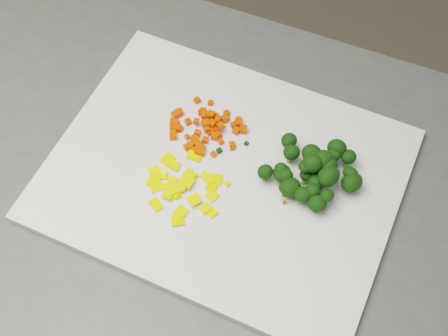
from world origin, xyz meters
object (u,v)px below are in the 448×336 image
Objects in this scene: cutting_board at (224,174)px; broccoli_pile at (311,168)px; counter_block at (204,303)px; pepper_pile at (183,189)px; carrot_pile at (207,122)px.

broccoli_pile is (0.10, 0.05, 0.03)m from cutting_board.
pepper_pile is (-0.01, -0.02, 0.47)m from counter_block.
broccoli_pile reaches higher than cutting_board.
cutting_board reaches higher than counter_block.
pepper_pile is 0.97× the size of broccoli_pile.
broccoli_pile reaches higher than counter_block.
cutting_board is at bearing -150.77° from broccoli_pile.
cutting_board is 0.06m from pepper_pile.
counter_block is at bearing -64.11° from carrot_pile.
broccoli_pile is at bearing 29.23° from cutting_board.
pepper_pile is (-0.03, -0.06, 0.01)m from cutting_board.
cutting_board is 3.75× the size of broccoli_pile.
counter_block is at bearing 69.67° from pepper_pile.
broccoli_pile is at bearing 42.06° from pepper_pile.
cutting_board is 4.50× the size of carrot_pile.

